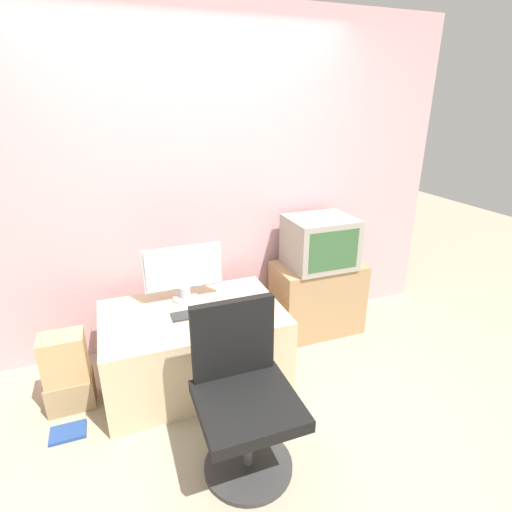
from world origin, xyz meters
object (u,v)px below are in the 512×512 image
Objects in this scene: cardboard_box_lower at (71,392)px; main_monitor at (184,272)px; book at (68,432)px; mouse at (223,307)px; office_chair at (244,399)px; crt_tv at (320,242)px; keyboard at (192,314)px.

main_monitor is at bearing 13.45° from cardboard_box_lower.
book is at bearing -151.39° from main_monitor.
main_monitor is at bearing 131.95° from mouse.
main_monitor is at bearing 28.61° from book.
main_monitor is at bearing 95.82° from office_chair.
mouse is 1.02m from crt_tv.
book is at bearing 150.18° from office_chair.
cardboard_box_lower is at bearing -172.29° from crt_tv.
keyboard is at bearing 14.34° from book.
office_chair is 1.29m from cardboard_box_lower.
crt_tv reaches higher than cardboard_box_lower.
cardboard_box_lower is at bearing 176.67° from keyboard.
keyboard is 1.22m from crt_tv.
crt_tv is 0.56× the size of office_chair.
office_chair reaches higher than mouse.
office_chair is at bearing -133.81° from crt_tv.
main_monitor is 0.60× the size of office_chair.
office_chair is at bearing -29.82° from book.
keyboard is 0.30× the size of office_chair.
crt_tv is at bearing 3.41° from main_monitor.
mouse is at bearing 1.88° from keyboard.
crt_tv is 1.56m from office_chair.
book is (-2.00, -0.54, -0.82)m from crt_tv.
keyboard is at bearing -90.83° from main_monitor.
main_monitor reaches higher than office_chair.
book is at bearing -165.03° from crt_tv.
office_chair is at bearing -82.05° from keyboard.
crt_tv is at bearing 15.44° from keyboard.
office_chair reaches higher than cardboard_box_lower.
book is (-0.02, -0.27, -0.10)m from cardboard_box_lower.
mouse is 0.33× the size of book.
main_monitor is 8.18× the size of mouse.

